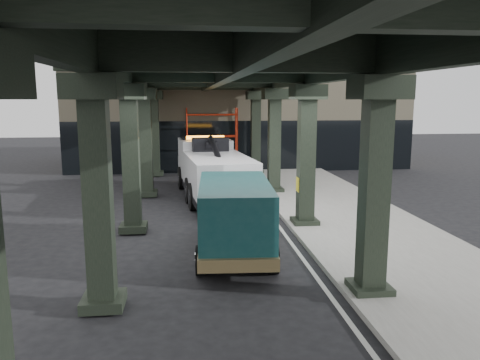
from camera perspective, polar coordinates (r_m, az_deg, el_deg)
ground at (r=14.62m, az=-0.17°, el=-8.14°), size 90.00×90.00×0.00m
sidewalk at (r=17.51m, az=13.93°, el=-5.15°), size 5.00×40.00×0.15m
lane_stripe at (r=16.77m, az=4.87°, el=-5.79°), size 0.12×38.00×0.01m
viaduct at (r=15.89m, az=-2.48°, el=13.25°), size 7.40×32.00×6.40m
building at (r=34.01m, az=-0.58°, el=8.95°), size 22.00×10.00×8.00m
scaffolding at (r=28.61m, az=-3.45°, el=4.98°), size 3.08×0.88×4.00m
tow_truck at (r=21.59m, az=-3.47°, el=1.52°), size 3.33×8.96×2.87m
towed_van at (r=13.73m, az=-0.71°, el=-4.23°), size 2.43×5.49×2.18m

